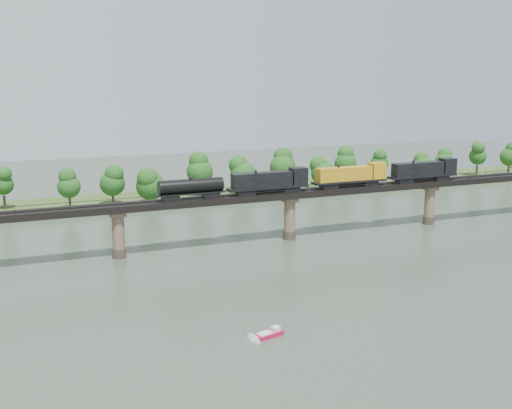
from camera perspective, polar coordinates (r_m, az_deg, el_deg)
name	(u,v)px	position (r m, az deg, el deg)	size (l,w,h in m)	color
ground	(356,275)	(126.29, 8.92, -6.24)	(400.00, 400.00, 0.00)	#334032
far_bank	(213,195)	(201.12, -3.82, 0.81)	(300.00, 24.00, 1.60)	#30481D
bridge	(290,216)	(150.26, 3.00, -1.07)	(236.00, 30.00, 11.50)	#473A2D
bridge_superstructure	(290,190)	(149.00, 3.03, 1.31)	(220.00, 4.90, 0.75)	black
far_treeline	(192,174)	(193.07, -5.72, 2.74)	(289.06, 17.54, 13.60)	#382619
freight_train	(324,178)	(152.67, 6.07, 2.38)	(78.63, 3.06, 5.41)	black
motorboat	(269,334)	(97.03, 1.17, -11.41)	(4.88, 2.73, 1.29)	#AD1336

